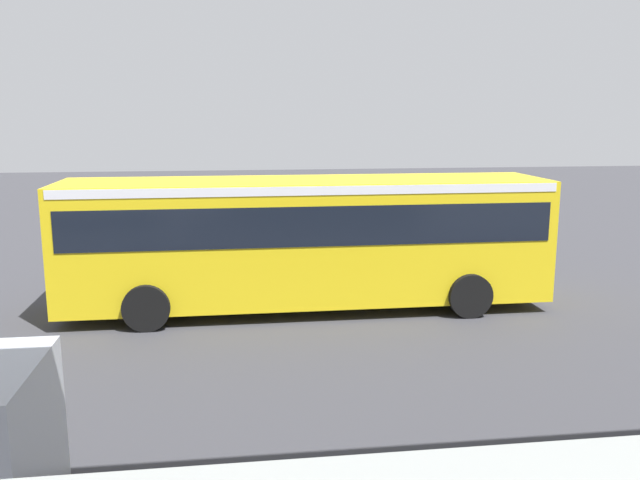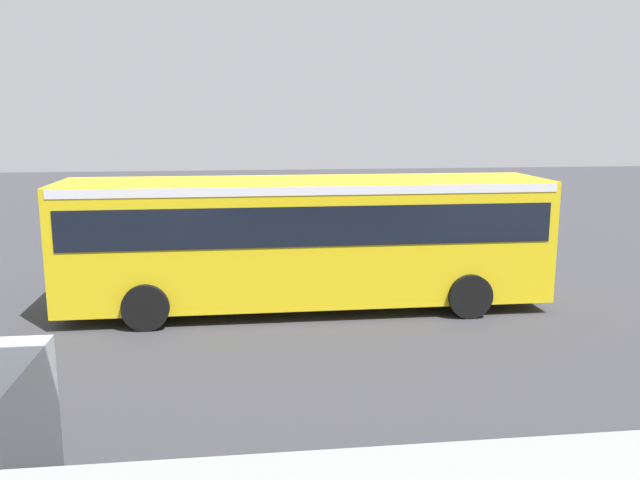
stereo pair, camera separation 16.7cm
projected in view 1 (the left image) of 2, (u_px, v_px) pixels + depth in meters
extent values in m
plane|color=#38383D|center=(317.00, 299.00, 16.80)|extent=(80.00, 80.00, 0.00)
cube|color=yellow|center=(307.00, 239.00, 15.76)|extent=(11.50, 2.55, 2.86)
cube|color=black|center=(307.00, 218.00, 15.66)|extent=(11.04, 2.59, 0.90)
cube|color=white|center=(307.00, 185.00, 15.51)|extent=(11.27, 2.58, 0.20)
cube|color=black|center=(57.00, 230.00, 14.94)|extent=(0.04, 2.24, 1.20)
cylinder|color=black|center=(146.00, 308.00, 14.27)|extent=(1.04, 0.30, 1.04)
cylinder|color=black|center=(159.00, 279.00, 16.75)|extent=(1.04, 0.30, 1.04)
cylinder|color=black|center=(470.00, 295.00, 15.22)|extent=(1.04, 0.30, 1.04)
cylinder|color=black|center=(436.00, 270.00, 17.71)|extent=(1.04, 0.30, 1.04)
cylinder|color=black|center=(2.00, 470.00, 8.10)|extent=(0.68, 0.22, 0.68)
cylinder|color=#2D2D38|center=(157.00, 262.00, 19.08)|extent=(0.32, 0.32, 0.85)
cylinder|color=#19724C|center=(156.00, 236.00, 18.93)|extent=(0.38, 0.38, 0.70)
sphere|color=tan|center=(155.00, 220.00, 18.84)|extent=(0.22, 0.22, 0.22)
cylinder|color=slate|center=(272.00, 222.00, 20.17)|extent=(0.08, 0.08, 2.80)
cube|color=yellow|center=(272.00, 187.00, 19.97)|extent=(0.04, 0.60, 0.60)
cube|color=silver|center=(506.00, 272.00, 19.63)|extent=(2.00, 0.20, 0.01)
cube|color=silver|center=(375.00, 277.00, 19.11)|extent=(2.00, 0.20, 0.01)
cube|color=silver|center=(238.00, 281.00, 18.59)|extent=(2.00, 0.20, 0.01)
cube|color=silver|center=(92.00, 286.00, 18.07)|extent=(2.00, 0.20, 0.01)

